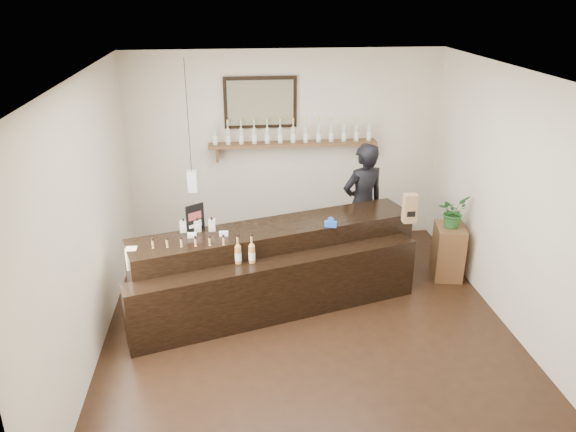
# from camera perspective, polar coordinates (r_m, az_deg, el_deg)

# --- Properties ---
(ground) EXTENTS (5.00, 5.00, 0.00)m
(ground) POSITION_cam_1_polar(r_m,az_deg,el_deg) (6.49, 2.04, -11.18)
(ground) COLOR black
(ground) RESTS_ON ground
(room_shell) EXTENTS (5.00, 5.00, 5.00)m
(room_shell) POSITION_cam_1_polar(r_m,az_deg,el_deg) (5.73, 2.28, 3.15)
(room_shell) COLOR beige
(room_shell) RESTS_ON ground
(back_wall_decor) EXTENTS (2.66, 0.96, 1.69)m
(back_wall_decor) POSITION_cam_1_polar(r_m,az_deg,el_deg) (7.97, -1.24, 9.06)
(back_wall_decor) COLOR brown
(back_wall_decor) RESTS_ON ground
(counter) EXTENTS (3.48, 1.86, 1.12)m
(counter) POSITION_cam_1_polar(r_m,az_deg,el_deg) (6.72, -1.21, -5.44)
(counter) COLOR black
(counter) RESTS_ON ground
(promo_sign) EXTENTS (0.20, 0.14, 0.32)m
(promo_sign) POSITION_cam_1_polar(r_m,az_deg,el_deg) (6.51, -9.43, -0.18)
(promo_sign) COLOR black
(promo_sign) RESTS_ON counter
(paper_bag) EXTENTS (0.16, 0.12, 0.35)m
(paper_bag) POSITION_cam_1_polar(r_m,az_deg,el_deg) (6.82, 12.28, 0.77)
(paper_bag) COLOR #956F48
(paper_bag) RESTS_ON counter
(tape_dispenser) EXTENTS (0.15, 0.10, 0.12)m
(tape_dispenser) POSITION_cam_1_polar(r_m,az_deg,el_deg) (6.59, 4.36, -0.73)
(tape_dispenser) COLOR blue
(tape_dispenser) RESTS_ON counter
(side_cabinet) EXTENTS (0.44, 0.55, 0.71)m
(side_cabinet) POSITION_cam_1_polar(r_m,az_deg,el_deg) (7.68, 15.95, -3.46)
(side_cabinet) COLOR brown
(side_cabinet) RESTS_ON ground
(potted_plant) EXTENTS (0.49, 0.49, 0.41)m
(potted_plant) POSITION_cam_1_polar(r_m,az_deg,el_deg) (7.46, 16.41, 0.44)
(potted_plant) COLOR #245A24
(potted_plant) RESTS_ON side_cabinet
(shopkeeper) EXTENTS (0.82, 0.67, 1.93)m
(shopkeeper) POSITION_cam_1_polar(r_m,az_deg,el_deg) (7.59, 7.63, 1.94)
(shopkeeper) COLOR black
(shopkeeper) RESTS_ON ground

